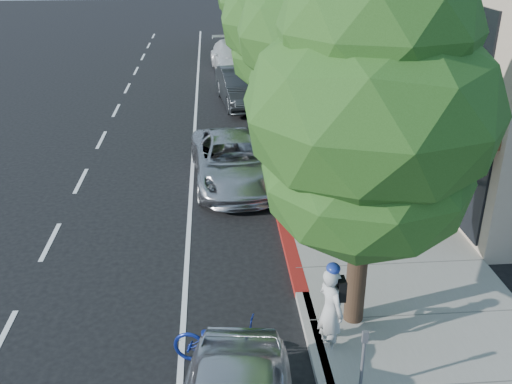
{
  "coord_description": "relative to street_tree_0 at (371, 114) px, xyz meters",
  "views": [
    {
      "loc": [
        -1.85,
        -11.4,
        7.42
      ],
      "look_at": [
        -0.81,
        1.76,
        1.35
      ],
      "focal_mm": 40.0,
      "sensor_mm": 36.0,
      "label": 1
    }
  ],
  "objects": [
    {
      "name": "street_tree_2",
      "position": [
        0.0,
        12.0,
        -0.18
      ],
      "size": [
        4.86,
        4.86,
        7.18
      ],
      "color": "black",
      "rests_on": "ground"
    },
    {
      "name": "white_pickup",
      "position": [
        -1.4,
        23.0,
        -3.65
      ],
      "size": [
        2.85,
        6.13,
        1.73
      ],
      "primitive_type": "imported",
      "rotation": [
        0.0,
        0.0,
        0.07
      ],
      "color": "silver",
      "rests_on": "ground"
    },
    {
      "name": "bicycle",
      "position": [
        -2.7,
        -1.0,
        -4.01
      ],
      "size": [
        2.02,
        1.14,
        1.0
      ],
      "primitive_type": "imported",
      "rotation": [
        0.0,
        0.0,
        1.31
      ],
      "color": "navy",
      "rests_on": "ground"
    },
    {
      "name": "dark_suv_far",
      "position": [
        -1.4,
        24.45,
        -3.78
      ],
      "size": [
        1.91,
        4.37,
        1.47
      ],
      "primitive_type": "imported",
      "rotation": [
        0.0,
        0.0,
        0.04
      ],
      "color": "black",
      "rests_on": "ground"
    },
    {
      "name": "cyclist",
      "position": [
        -0.65,
        -0.71,
        -3.61
      ],
      "size": [
        0.67,
        0.78,
        1.81
      ],
      "primitive_type": "imported",
      "rotation": [
        0.0,
        0.0,
        1.99
      ],
      "color": "silver",
      "rests_on": "ground"
    },
    {
      "name": "silver_suv",
      "position": [
        -2.14,
        7.5,
        -3.77
      ],
      "size": [
        2.85,
        5.52,
        1.49
      ],
      "primitive_type": "imported",
      "rotation": [
        0.0,
        0.0,
        0.07
      ],
      "color": "#B3B2B7",
      "rests_on": "ground"
    },
    {
      "name": "street_tree_1",
      "position": [
        0.0,
        6.0,
        0.31
      ],
      "size": [
        4.21,
        4.21,
        7.65
      ],
      "color": "black",
      "rests_on": "ground"
    },
    {
      "name": "pedestrian",
      "position": [
        2.51,
        12.66,
        -3.54
      ],
      "size": [
        0.89,
        0.75,
        1.64
      ],
      "primitive_type": "imported",
      "rotation": [
        0.0,
        0.0,
        3.31
      ],
      "color": "black",
      "rests_on": "sidewalk"
    },
    {
      "name": "sidewalk",
      "position": [
        1.4,
        10.0,
        -4.44
      ],
      "size": [
        4.6,
        56.0,
        0.15
      ],
      "primitive_type": "cube",
      "color": "gray",
      "rests_on": "ground"
    },
    {
      "name": "street_tree_3",
      "position": [
        0.0,
        18.0,
        -0.15
      ],
      "size": [
        4.71,
        4.71,
        7.18
      ],
      "color": "black",
      "rests_on": "ground"
    },
    {
      "name": "curb_red_segment",
      "position": [
        -0.9,
        3.0,
        -4.44
      ],
      "size": [
        0.32,
        4.0,
        0.15
      ],
      "primitive_type": "cube",
      "color": "maroon",
      "rests_on": "ground"
    },
    {
      "name": "curb",
      "position": [
        -0.9,
        10.0,
        -4.44
      ],
      "size": [
        0.3,
        56.0,
        0.15
      ],
      "primitive_type": "cube",
      "color": "#9E998E",
      "rests_on": "ground"
    },
    {
      "name": "street_tree_0",
      "position": [
        0.0,
        0.0,
        0.0
      ],
      "size": [
        4.59,
        4.59,
        7.34
      ],
      "color": "black",
      "rests_on": "ground"
    },
    {
      "name": "storefront_building",
      "position": [
        8.7,
        20.0,
        -1.01
      ],
      "size": [
        10.0,
        36.0,
        7.0
      ],
      "primitive_type": "cube",
      "color": "tan",
      "rests_on": "ground"
    },
    {
      "name": "dark_sedan",
      "position": [
        -1.4,
        16.5,
        -3.68
      ],
      "size": [
        2.36,
        5.23,
        1.67
      ],
      "primitive_type": "imported",
      "rotation": [
        0.0,
        0.0,
        0.12
      ],
      "color": "#212427",
      "rests_on": "ground"
    },
    {
      "name": "ground",
      "position": [
        -0.9,
        2.0,
        -4.51
      ],
      "size": [
        120.0,
        120.0,
        0.0
      ],
      "primitive_type": "plane",
      "color": "black",
      "rests_on": "ground"
    }
  ]
}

